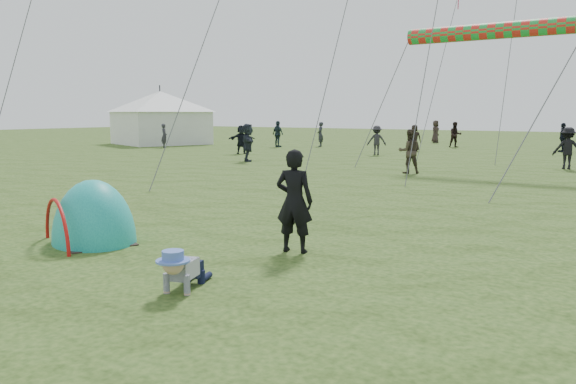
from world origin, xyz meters
The scene contains 18 objects.
ground centered at (0.00, 0.00, 0.00)m, with size 140.00×140.00×0.00m, color #1F3811.
crawling_toddler centered at (0.63, 0.08, 0.30)m, with size 0.55×0.78×0.60m, color black, non-canonical shape.
popup_tent centered at (-2.65, 1.26, 0.00)m, with size 1.73×1.43×2.24m, color teal.
standing_adult centered at (0.73, 2.61, 0.85)m, with size 0.62×0.41×1.71m, color black.
event_marquee centered at (-25.21, 24.67, 2.08)m, with size 6.05×6.05×4.16m, color white, non-canonical shape.
crowd_person_0 centered at (-13.66, 28.27, 0.84)m, with size 0.61×0.40×1.68m, color #272931.
crowd_person_1 centered at (-2.23, 15.29, 0.84)m, with size 0.81×0.63×1.67m, color #3A3026.
crowd_person_2 centered at (-15.73, 26.18, 0.88)m, with size 1.03×0.43×1.76m, color #1B2C34.
crowd_person_3 centered at (2.57, 20.40, 0.85)m, with size 1.10×0.63×1.71m, color black.
crowd_person_4 centered at (-6.57, 27.27, 0.80)m, with size 0.78×0.51×1.59m, color black.
crowd_person_5 centered at (-10.61, 16.16, 0.90)m, with size 1.66×0.53×1.79m, color #222833.
crowd_person_6 centered at (-21.53, 21.40, 0.79)m, with size 0.58×0.38×1.58m, color #2E2C36.
crowd_person_7 centered at (-5.71, 32.52, 0.85)m, with size 0.82×0.64×1.69m, color black.
crowd_person_8 centered at (0.96, 31.41, 0.86)m, with size 1.00×0.42×1.71m, color black.
crowd_person_10 centered at (-8.79, 37.59, 0.86)m, with size 0.84×0.55×1.72m, color #302422.
crowd_person_11 centered at (-13.96, 19.95, 0.80)m, with size 1.49×0.47×1.61m, color black.
crowd_person_15 centered at (-7.24, 23.36, 0.80)m, with size 1.04×0.60×1.60m, color #29272D.
rainbow_tube_kite centered at (-0.24, 18.24, 5.46)m, with size 0.64×0.64×6.49m, color red.
Camera 1 is at (5.64, -5.03, 2.29)m, focal length 35.00 mm.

